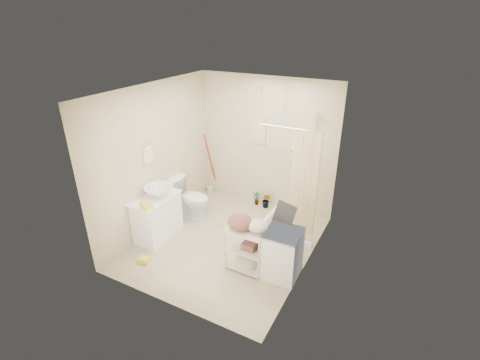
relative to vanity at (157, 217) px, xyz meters
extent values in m
plane|color=#B7AC89|center=(1.16, 0.39, -0.39)|extent=(3.20, 3.20, 0.00)
cube|color=silver|center=(1.16, 0.39, 2.21)|extent=(2.80, 3.20, 0.04)
cube|color=beige|center=(1.16, 1.99, 0.91)|extent=(2.80, 0.04, 2.60)
cube|color=beige|center=(1.16, -1.21, 0.91)|extent=(2.80, 0.04, 2.60)
cube|color=beige|center=(-0.24, 0.39, 0.91)|extent=(0.04, 3.20, 2.60)
cube|color=beige|center=(2.56, 0.39, 0.91)|extent=(0.04, 3.20, 2.60)
cube|color=white|center=(0.00, 0.00, 0.00)|extent=(0.51, 0.89, 0.78)
imported|color=silver|center=(0.03, 0.08, 0.47)|extent=(0.56, 0.56, 0.17)
cube|color=yellow|center=(0.13, -0.35, 0.44)|extent=(0.22, 0.20, 0.10)
cube|color=yellow|center=(0.27, -0.70, -0.33)|extent=(0.26, 0.22, 0.12)
imported|color=white|center=(0.12, 0.83, 0.01)|extent=(0.79, 0.47, 0.80)
imported|color=#9C5C2E|center=(1.05, 1.84, -0.24)|extent=(0.17, 0.13, 0.29)
imported|color=brown|center=(1.28, 1.82, -0.22)|extent=(0.20, 0.17, 0.33)
cube|color=#CABB90|center=(1.01, 1.97, 1.11)|extent=(0.28, 0.03, 0.42)
imported|color=white|center=(1.77, 1.89, 1.05)|extent=(0.12, 0.12, 0.24)
imported|color=#4058A4|center=(1.88, 1.91, 1.02)|extent=(0.10, 0.10, 0.17)
cube|color=white|center=(2.30, 0.06, -0.01)|extent=(0.54, 0.55, 0.76)
camera|label=1|loc=(3.69, -3.92, 3.17)|focal=26.00mm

